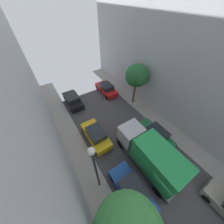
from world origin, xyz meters
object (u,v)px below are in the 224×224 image
Objects in this scene: parked_car_left_2 at (132,190)px; parked_car_right_2 at (155,135)px; parked_car_left_3 at (96,135)px; lamp_post at (95,166)px; street_tree_1 at (137,76)px; delivery_truck at (150,155)px; parked_car_right_3 at (106,89)px; parked_car_left_4 at (73,100)px.

parked_car_left_2 is 1.00× the size of parked_car_right_2.
parked_car_left_2 is at bearing -90.00° from parked_car_left_3.
parked_car_left_3 is at bearing 65.62° from lamp_post.
delivery_truck is at bearing -121.65° from street_tree_1.
parked_car_left_2 is 6.01m from parked_car_right_2.
lamp_post is (-4.60, 0.82, 2.32)m from delivery_truck.
parked_car_right_3 is at bearing 90.00° from parked_car_right_2.
parked_car_right_2 is at bearing -32.57° from parked_car_left_3.
parked_car_left_4 is 1.00× the size of parked_car_right_3.
lamp_post reaches higher than parked_car_left_4.
delivery_truck is (2.70, -12.08, 1.07)m from parked_car_left_4.
delivery_truck is at bearing -61.67° from parked_car_left_3.
parked_car_right_2 is 3.30m from delivery_truck.
parked_car_left_2 is 0.69× the size of lamp_post.
parked_car_right_3 is (5.40, 12.91, 0.00)m from parked_car_left_2.
street_tree_1 is at bearing 36.31° from lamp_post.
parked_car_left_2 is 6.08m from parked_car_left_3.
parked_car_left_3 is 8.65m from street_tree_1.
parked_car_left_3 is at bearing 147.43° from parked_car_right_2.
parked_car_left_3 is 1.00× the size of parked_car_right_3.
street_tree_1 is 0.92× the size of lamp_post.
parked_car_left_2 is at bearing -90.00° from parked_car_left_4.
parked_car_left_4 is 5.41m from parked_car_right_3.
street_tree_1 reaches higher than parked_car_left_2.
parked_car_right_3 is at bearing 77.16° from delivery_truck.
delivery_truck is (-2.70, -1.56, 1.07)m from parked_car_right_2.
lamp_post reaches higher than parked_car_left_2.
street_tree_1 is (7.43, 2.66, 3.55)m from parked_car_left_3.
lamp_post is at bearing -123.50° from parked_car_right_3.
parked_car_left_4 and parked_car_right_2 have the same top height.
delivery_truck reaches higher than parked_car_right_3.
parked_car_left_4 is 1.00× the size of parked_car_right_2.
parked_car_right_3 is 0.69× the size of lamp_post.
parked_car_left_2 is 13.15m from parked_car_left_4.
delivery_truck is at bearing -77.41° from parked_car_left_4.
street_tree_1 is (2.03, -4.17, 3.55)m from parked_car_right_3.
parked_car_left_2 is at bearing -112.70° from parked_car_right_3.
parked_car_right_3 is 0.75× the size of street_tree_1.
parked_car_right_2 is at bearing 25.96° from parked_car_left_2.
parked_car_right_2 is at bearing 30.02° from delivery_truck.
street_tree_1 is (7.43, -4.41, 3.55)m from parked_car_left_4.
street_tree_1 is 11.58m from lamp_post.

